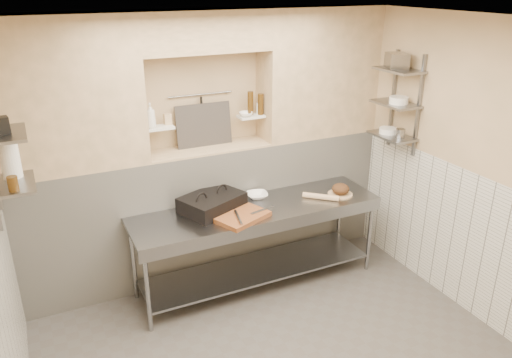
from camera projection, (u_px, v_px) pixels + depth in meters
ceiling at (294, 15)px, 3.22m from camera, size 4.00×3.90×0.10m
wall_right at (484, 174)px, 4.58m from camera, size 0.10×3.90×2.80m
wall_back at (200, 143)px, 5.44m from camera, size 4.00×0.10×2.80m
backwall_lower at (210, 210)px, 5.49m from camera, size 4.00×0.40×1.40m
alcove_sill at (208, 149)px, 5.23m from camera, size 1.30×0.40×0.02m
backwall_pillar_left at (65, 96)px, 4.44m from camera, size 1.35×0.40×1.40m
backwall_pillar_right at (319, 73)px, 5.50m from camera, size 1.35×0.40×1.40m
backwall_header at (203, 31)px, 4.78m from camera, size 1.30×0.40×0.40m
wainscot_right at (467, 242)px, 4.82m from camera, size 0.02×3.90×1.40m
alcove_shelf_left at (159, 128)px, 4.92m from camera, size 0.28×0.16×0.02m
alcove_shelf_right at (251, 116)px, 5.32m from camera, size 0.28×0.16×0.02m
utensil_rail at (200, 94)px, 5.17m from camera, size 0.70×0.02×0.02m
hanging_steel at (202, 111)px, 5.21m from camera, size 0.02×0.02×0.30m
splash_panel at (204, 125)px, 5.22m from camera, size 0.60×0.08×0.45m
wall_shelf_left_lower at (14, 184)px, 3.84m from camera, size 0.30×0.50×0.02m
wall_shelf_left_upper at (4, 134)px, 3.69m from camera, size 0.30×0.50×0.03m
shelf_rail_right_a at (393, 99)px, 5.43m from camera, size 0.03×0.03×1.05m
shelf_rail_right_b at (419, 107)px, 5.10m from camera, size 0.03×0.03×1.05m
wall_shelf_right_lower at (392, 136)px, 5.34m from camera, size 0.30×0.50×0.02m
wall_shelf_right_mid at (395, 104)px, 5.21m from camera, size 0.30×0.50×0.02m
wall_shelf_right_upper at (399, 70)px, 5.08m from camera, size 0.30×0.50×0.03m
prep_table at (258, 231)px, 5.16m from camera, size 2.60×0.70×0.90m
panini_press at (212, 203)px, 4.99m from camera, size 0.71×0.63×0.16m
cutting_board at (242, 216)px, 4.84m from camera, size 0.60×0.52×0.05m
knife_blade at (262, 210)px, 4.91m from camera, size 0.28×0.10×0.01m
tongs at (238, 217)px, 4.74m from camera, size 0.09×0.29×0.03m
mixing_bowl at (257, 195)px, 5.29m from camera, size 0.27×0.27×0.05m
rolling_pin at (321, 197)px, 5.26m from camera, size 0.33×0.30×0.06m
bread_board at (340, 194)px, 5.37m from camera, size 0.27×0.27×0.02m
bread_loaf at (340, 189)px, 5.35m from camera, size 0.19×0.19×0.11m
bottle_soap at (151, 116)px, 4.81m from camera, size 0.12×0.13×0.25m
jar_alcove at (168, 119)px, 4.97m from camera, size 0.07×0.07×0.11m
bowl_alcove at (246, 114)px, 5.26m from camera, size 0.16×0.16×0.05m
condiment_a at (261, 104)px, 5.30m from camera, size 0.06×0.06×0.22m
condiment_b at (250, 103)px, 5.29m from camera, size 0.06×0.06×0.25m
condiment_c at (260, 108)px, 5.34m from camera, size 0.07×0.07×0.12m
jug_left at (10, 160)px, 3.88m from camera, size 0.15×0.15×0.30m
jar_left at (13, 184)px, 3.66m from camera, size 0.08×0.08×0.11m
box_left_upper at (2, 126)px, 3.63m from camera, size 0.10×0.10×0.13m
bowl_right at (388, 131)px, 5.38m from camera, size 0.19×0.19×0.06m
canister_right at (400, 133)px, 5.21m from camera, size 0.10×0.10×0.10m
bowl_right_mid at (399, 100)px, 5.15m from camera, size 0.19×0.19×0.07m
basket_right at (397, 61)px, 5.08m from camera, size 0.27×0.30×0.15m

